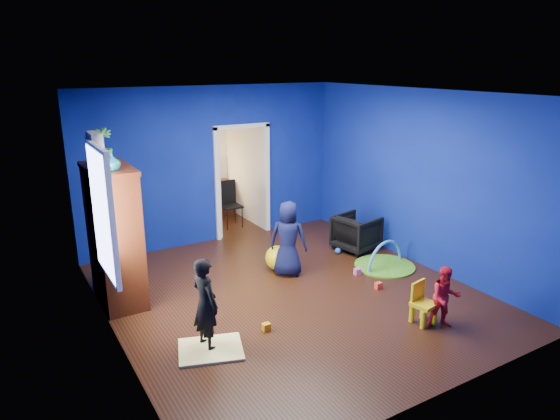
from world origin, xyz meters
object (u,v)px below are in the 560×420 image
vase (112,162)px  crt_tv (117,232)px  child_navy (288,239)px  toddler_red (445,298)px  folding_chair (231,205)px  hopper_ball (277,258)px  child_black (205,304)px  tv_armoire (114,236)px  kid_chair (424,306)px  play_mat (385,266)px  study_desk (212,199)px  armchair (356,233)px

vase → crt_tv: size_ratio=0.32×
child_navy → toddler_red: child_navy is taller
toddler_red → folding_chair: 5.14m
vase → hopper_ball: bearing=2.0°
toddler_red → child_navy: bearing=135.9°
child_black → tv_armoire: bearing=7.5°
crt_tv → kid_chair: (3.21, -2.71, -0.77)m
child_navy → crt_tv: size_ratio=1.74×
folding_chair → kid_chair: bearing=-84.8°
folding_chair → tv_armoire: bearing=-142.0°
child_black → play_mat: child_black is taller
child_black → study_desk: bearing=-34.9°
hopper_ball → folding_chair: (0.30, 2.40, 0.26)m
hopper_ball → study_desk: bearing=84.9°
child_navy → vase: vase is taller
child_navy → folding_chair: (0.25, 2.65, -0.15)m
crt_tv → folding_chair: 3.57m
armchair → crt_tv: (-4.16, 0.16, 0.70)m
folding_chair → child_black: bearing=-119.0°
crt_tv → folding_chair: size_ratio=0.76×
tv_armoire → crt_tv: 0.06m
vase → hopper_ball: 3.13m
vase → tv_armoire: vase is taller
toddler_red → hopper_ball: 2.85m
vase → tv_armoire: bearing=90.0°
child_navy → study_desk: bearing=-50.2°
kid_chair → child_navy: bearing=96.0°
study_desk → folding_chair: (0.00, -0.96, 0.09)m
child_navy → play_mat: child_navy is taller
child_black → study_desk: (2.21, 4.94, -0.20)m
toddler_red → tv_armoire: size_ratio=0.42×
child_black → child_navy: bearing=-66.7°
crt_tv → play_mat: size_ratio=0.70×
armchair → tv_armoire: 4.25m
hopper_ball → kid_chair: (0.75, -2.50, 0.05)m
tv_armoire → crt_tv: bearing=0.0°
kid_chair → hopper_ball: bearing=95.5°
kid_chair → folding_chair: folding_chair is taller
vase → study_desk: 4.76m
armchair → hopper_ball: 1.70m
child_navy → crt_tv: (-2.51, 0.46, 0.41)m
child_black → vase: bearing=10.8°
hopper_ball → toddler_red: bearing=-71.5°
child_black → kid_chair: size_ratio=2.29×
hopper_ball → folding_chair: size_ratio=0.44×
vase → play_mat: (4.10, -0.74, -2.06)m
child_black → toddler_red: child_black is taller
study_desk → child_navy: bearing=-94.0°
armchair → tv_armoire: tv_armoire is taller
child_navy → hopper_ball: (-0.05, 0.25, -0.40)m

